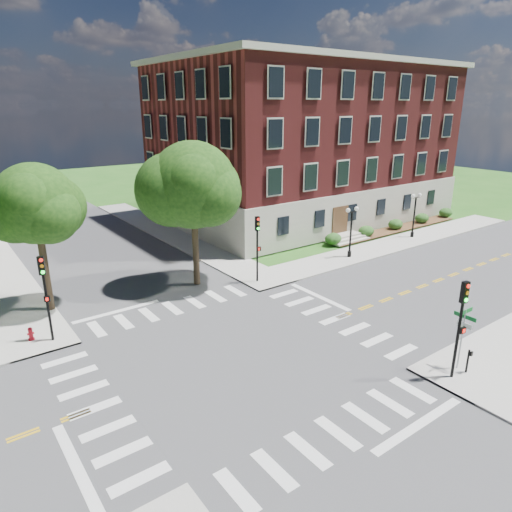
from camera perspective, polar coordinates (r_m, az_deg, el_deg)
ground at (r=24.02m, az=-2.57°, el=-12.40°), size 160.00×160.00×0.00m
road_ew at (r=24.02m, az=-2.57°, el=-12.39°), size 90.00×12.00×0.01m
road_ns at (r=24.02m, az=-2.57°, el=-12.38°), size 12.00×90.00×0.01m
sidewalk_ne at (r=43.91m, az=2.92°, el=2.18°), size 34.00×34.00×0.12m
crosswalk_east at (r=28.15m, az=9.81°, el=-7.79°), size 2.20×10.20×0.02m
stop_bar_east at (r=31.10m, az=7.91°, el=-5.08°), size 0.40×5.50×0.00m
main_building at (r=52.97m, az=5.88°, el=14.00°), size 30.60×22.40×16.50m
shrub_row at (r=49.08m, az=16.98°, el=3.06°), size 18.00×2.00×1.30m
tree_c at (r=29.61m, az=-25.89°, el=5.84°), size 4.76×4.76×9.08m
tree_d at (r=31.11m, az=-7.89°, el=8.73°), size 5.88×5.88×10.00m
traffic_signal_se at (r=22.65m, az=24.25°, el=-7.04°), size 0.35×0.40×4.80m
traffic_signal_ne at (r=32.16m, az=0.17°, el=1.94°), size 0.38×0.46×4.80m
traffic_signal_nw at (r=26.34m, az=-24.88°, el=-3.62°), size 0.38×0.45×4.80m
twin_lamp_west at (r=38.58m, az=11.79°, el=3.32°), size 1.36×0.36×4.23m
twin_lamp_east at (r=46.23m, az=19.20°, el=5.15°), size 1.36×0.36×4.23m
street_sign_pole at (r=23.86m, az=24.50°, el=-8.11°), size 1.10×1.10×3.10m
push_button_post at (r=24.34m, az=25.00°, el=-11.68°), size 0.14×0.21×1.20m
fire_hydrant at (r=27.90m, az=-26.33°, el=-8.75°), size 0.35×0.35×0.75m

